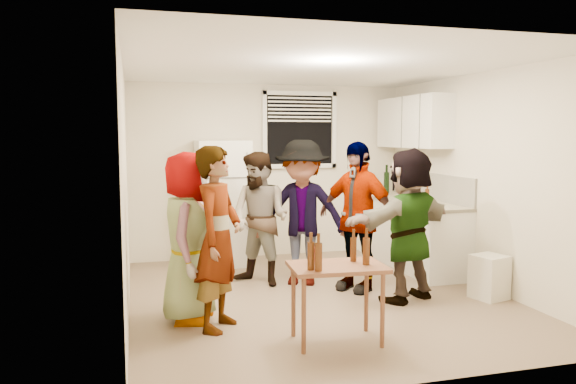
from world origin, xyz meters
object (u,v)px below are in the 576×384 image
object	(u,v)px
wine_bottle	(386,193)
guest_back_left	(260,284)
beer_bottle_counter	(427,205)
guest_stripe	(219,328)
red_cup	(314,262)
guest_grey	(190,320)
kettle	(407,200)
blue_cup	(414,205)
beer_bottle_table	(353,261)
guest_orange	(407,300)
refrigerator	(223,203)
trash_bin	(489,276)
serving_table	(336,342)
guest_back_right	(302,284)
guest_black	(356,289)

from	to	relation	value
wine_bottle	guest_back_left	xyz separation A→B (m)	(-2.24, -1.31, -0.90)
beer_bottle_counter	guest_stripe	size ratio (longest dim) A/B	0.12
red_cup	guest_back_left	size ratio (longest dim) A/B	0.08
wine_bottle	red_cup	size ratio (longest dim) A/B	2.44
guest_grey	guest_back_left	distance (m)	1.44
kettle	guest_stripe	bearing A→B (deg)	-143.16
wine_bottle	guest_stripe	size ratio (longest dim) A/B	0.19
wine_bottle	guest_back_left	size ratio (longest dim) A/B	0.20
blue_cup	beer_bottle_table	distance (m)	2.35
guest_orange	refrigerator	bearing A→B (deg)	-75.47
guest_grey	beer_bottle_counter	bearing A→B (deg)	-57.55
blue_cup	trash_bin	xyz separation A→B (m)	(0.34, -1.10, -0.65)
trash_bin	serving_table	world-z (taller)	trash_bin
blue_cup	trash_bin	distance (m)	1.32
wine_bottle	trash_bin	distance (m)	2.62
guest_stripe	guest_back_right	bearing A→B (deg)	-11.69
refrigerator	guest_back_left	distance (m)	1.49
guest_back_left	beer_bottle_table	bearing A→B (deg)	-31.85
guest_grey	guest_orange	size ratio (longest dim) A/B	0.99
red_cup	guest_orange	xyz separation A→B (m)	(1.34, 0.82, -0.67)
wine_bottle	guest_back_left	bearing A→B (deg)	-149.74
guest_back_right	guest_black	bearing A→B (deg)	-12.25
wine_bottle	red_cup	world-z (taller)	wine_bottle
red_cup	trash_bin	bearing A→B (deg)	15.81
refrigerator	trash_bin	distance (m)	3.56
trash_bin	guest_grey	bearing A→B (deg)	177.40
wine_bottle	guest_orange	world-z (taller)	wine_bottle
kettle	serving_table	distance (m)	3.23
beer_bottle_counter	red_cup	bearing A→B (deg)	-140.38
guest_black	guest_orange	world-z (taller)	guest_orange
beer_bottle_counter	guest_orange	world-z (taller)	beer_bottle_counter
trash_bin	guest_grey	distance (m)	3.23
refrigerator	beer_bottle_table	distance (m)	3.18
kettle	guest_back_right	distance (m)	1.96
trash_bin	guest_back_right	xyz separation A→B (m)	(-1.79, 1.13, -0.25)
beer_bottle_table	red_cup	size ratio (longest dim) A/B	1.60
kettle	guest_back_right	world-z (taller)	kettle
blue_cup	guest_back_left	bearing A→B (deg)	176.06
kettle	guest_grey	size ratio (longest dim) A/B	0.14
red_cup	guest_grey	bearing A→B (deg)	142.32
refrigerator	blue_cup	bearing A→B (deg)	-31.28
blue_cup	guest_orange	world-z (taller)	blue_cup
wine_bottle	guest_black	size ratio (longest dim) A/B	0.19
guest_orange	wine_bottle	bearing A→B (deg)	-131.82
blue_cup	wine_bottle	bearing A→B (deg)	77.87
kettle	beer_bottle_table	world-z (taller)	kettle
kettle	guest_grey	xyz separation A→B (m)	(-3.09, -1.52, -0.90)
guest_back_left	guest_orange	size ratio (longest dim) A/B	0.96
trash_bin	guest_back_right	distance (m)	2.13
wine_bottle	trash_bin	size ratio (longest dim) A/B	0.67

